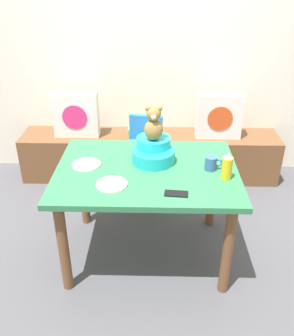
{
  "coord_description": "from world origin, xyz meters",
  "views": [
    {
      "loc": [
        0.06,
        -2.21,
        1.96
      ],
      "look_at": [
        0.0,
        0.1,
        0.69
      ],
      "focal_mm": 39.34,
      "sensor_mm": 36.0,
      "label": 1
    }
  ],
  "objects": [
    {
      "name": "ketchup_bottle",
      "position": [
        0.52,
        -0.12,
        0.83
      ],
      "size": [
        0.07,
        0.07,
        0.18
      ],
      "color": "gold",
      "rests_on": "dining_table"
    },
    {
      "name": "dinner_plate_near",
      "position": [
        -0.22,
        -0.22,
        0.75
      ],
      "size": [
        0.2,
        0.2,
        0.01
      ],
      "primitive_type": "cylinder",
      "color": "white",
      "rests_on": "dining_table"
    },
    {
      "name": "dining_table",
      "position": [
        0.0,
        0.0,
        0.64
      ],
      "size": [
        1.25,
        0.93,
        0.74
      ],
      "color": "#2D7247",
      "rests_on": "ground_plane"
    },
    {
      "name": "back_wall",
      "position": [
        0.0,
        1.48,
        1.3
      ],
      "size": [
        4.4,
        0.1,
        2.6
      ],
      "primitive_type": "cube",
      "color": "silver",
      "rests_on": "ground_plane"
    },
    {
      "name": "dinner_plate_far",
      "position": [
        -0.42,
        0.04,
        0.75
      ],
      "size": [
        0.2,
        0.2,
        0.01
      ],
      "primitive_type": "cylinder",
      "color": "white",
      "rests_on": "dining_table"
    },
    {
      "name": "book_stack",
      "position": [
        -0.12,
        1.21,
        0.5
      ],
      "size": [
        0.2,
        0.14,
        0.08
      ],
      "primitive_type": "cube",
      "color": "#6AC35C",
      "rests_on": "window_bench"
    },
    {
      "name": "teddy_bear",
      "position": [
        0.04,
        0.13,
        1.02
      ],
      "size": [
        0.13,
        0.12,
        0.25
      ],
      "color": "olive",
      "rests_on": "infant_seat_teal"
    },
    {
      "name": "window_bench",
      "position": [
        0.0,
        1.21,
        0.23
      ],
      "size": [
        2.6,
        0.44,
        0.46
      ],
      "primitive_type": "cube",
      "color": "brown",
      "rests_on": "ground_plane"
    },
    {
      "name": "pillow_floral_right",
      "position": [
        0.67,
        1.19,
        0.68
      ],
      "size": [
        0.44,
        0.15,
        0.44
      ],
      "color": "white",
      "rests_on": "window_bench"
    },
    {
      "name": "coffee_mug",
      "position": [
        0.44,
        -0.0,
        0.79
      ],
      "size": [
        0.12,
        0.08,
        0.09
      ],
      "color": "#335999",
      "rests_on": "dining_table"
    },
    {
      "name": "cell_phone",
      "position": [
        0.19,
        -0.32,
        0.74
      ],
      "size": [
        0.15,
        0.08,
        0.01
      ],
      "primitive_type": "cube",
      "rotation": [
        0.0,
        0.0,
        1.48
      ],
      "color": "black",
      "rests_on": "dining_table"
    },
    {
      "name": "pillow_floral_left",
      "position": [
        -0.73,
        1.19,
        0.68
      ],
      "size": [
        0.44,
        0.15,
        0.44
      ],
      "color": "white",
      "rests_on": "window_bench"
    },
    {
      "name": "ground_plane",
      "position": [
        0.0,
        0.0,
        0.0
      ],
      "size": [
        8.0,
        8.0,
        0.0
      ],
      "primitive_type": "plane",
      "color": "#4C4C51"
    },
    {
      "name": "highchair",
      "position": [
        -0.05,
        0.78,
        0.52
      ],
      "size": [
        0.38,
        0.49,
        0.79
      ],
      "color": "#2672B2",
      "rests_on": "ground_plane"
    },
    {
      "name": "infant_seat_teal",
      "position": [
        0.04,
        0.13,
        0.81
      ],
      "size": [
        0.3,
        0.33,
        0.16
      ],
      "color": "#1DB1C3",
      "rests_on": "dining_table"
    }
  ]
}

